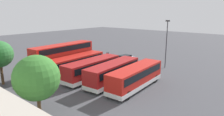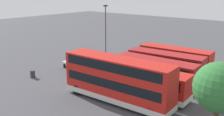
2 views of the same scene
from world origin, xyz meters
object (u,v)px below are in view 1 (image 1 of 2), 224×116
at_px(bus_single_deck_near_end, 136,76).
at_px(car_hatchback_silver, 125,59).
at_px(bus_single_deck_third, 92,68).
at_px(bus_double_decker_fifth, 64,56).
at_px(waste_bin_yellow, 108,54).
at_px(bus_single_deck_fourth, 75,64).
at_px(lamp_post_tall, 167,41).
at_px(bus_single_deck_second, 113,72).

height_order(bus_single_deck_near_end, car_hatchback_silver, bus_single_deck_near_end).
distance_m(bus_single_deck_third, bus_double_decker_fifth, 7.22).
bearing_deg(waste_bin_yellow, bus_single_deck_near_end, 141.75).
bearing_deg(bus_single_deck_fourth, car_hatchback_silver, -98.43).
bearing_deg(lamp_post_tall, car_hatchback_silver, 8.81).
distance_m(bus_single_deck_fourth, car_hatchback_silver, 11.90).
xyz_separation_m(bus_double_decker_fifth, lamp_post_tall, (-13.00, -12.69, 2.51)).
distance_m(bus_single_deck_third, lamp_post_tall, 14.51).
bearing_deg(car_hatchback_silver, bus_single_deck_second, 117.82).
bearing_deg(bus_single_deck_near_end, lamp_post_tall, -83.64).
bearing_deg(bus_single_deck_third, bus_double_decker_fifth, -1.28).
bearing_deg(waste_bin_yellow, bus_double_decker_fifth, 94.90).
bearing_deg(car_hatchback_silver, bus_single_deck_third, 100.81).
bearing_deg(lamp_post_tall, bus_single_deck_third, 65.58).
height_order(car_hatchback_silver, lamp_post_tall, lamp_post_tall).
distance_m(bus_double_decker_fifth, waste_bin_yellow, 13.15).
height_order(bus_double_decker_fifth, car_hatchback_silver, bus_double_decker_fifth).
distance_m(bus_single_deck_third, car_hatchback_silver, 11.85).
bearing_deg(lamp_post_tall, bus_single_deck_second, 79.76).
bearing_deg(waste_bin_yellow, bus_single_deck_third, 122.25).
relative_size(lamp_post_tall, waste_bin_yellow, 9.00).
relative_size(bus_single_deck_third, car_hatchback_silver, 2.53).
xyz_separation_m(bus_single_deck_near_end, car_hatchback_silver, (9.38, -10.66, -0.92)).
height_order(bus_single_deck_third, bus_double_decker_fifth, bus_double_decker_fifth).
bearing_deg(bus_single_deck_third, car_hatchback_silver, -79.19).
bearing_deg(lamp_post_tall, bus_single_deck_fourth, 52.99).
height_order(bus_single_deck_fourth, waste_bin_yellow, bus_single_deck_fourth).
relative_size(bus_single_deck_third, waste_bin_yellow, 10.81).
bearing_deg(waste_bin_yellow, lamp_post_tall, 178.93).
relative_size(bus_double_decker_fifth, car_hatchback_silver, 2.93).
bearing_deg(bus_single_deck_near_end, car_hatchback_silver, -48.66).
height_order(bus_single_deck_near_end, bus_single_deck_third, same).
distance_m(bus_single_deck_second, bus_single_deck_fourth, 7.60).
distance_m(bus_single_deck_near_end, bus_double_decker_fifth, 14.37).
distance_m(bus_single_deck_near_end, bus_single_deck_second, 3.57).
distance_m(bus_single_deck_second, car_hatchback_silver, 12.53).
relative_size(bus_single_deck_near_end, bus_single_deck_fourth, 0.90).
height_order(bus_single_deck_third, car_hatchback_silver, bus_single_deck_third).
xyz_separation_m(bus_single_deck_near_end, bus_single_deck_second, (3.55, 0.39, -0.00)).
bearing_deg(waste_bin_yellow, bus_single_deck_second, 133.43).
distance_m(bus_single_deck_near_end, car_hatchback_silver, 14.23).
bearing_deg(car_hatchback_silver, lamp_post_tall, -171.19).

